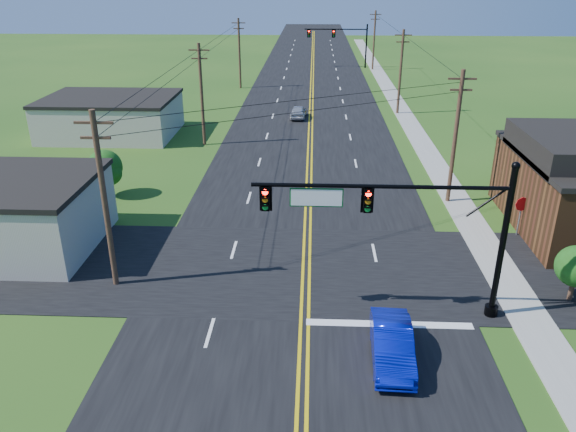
{
  "coord_description": "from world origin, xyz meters",
  "views": [
    {
      "loc": [
        0.38,
        -14.41,
        14.71
      ],
      "look_at": [
        -0.71,
        10.0,
        3.97
      ],
      "focal_mm": 35.0,
      "sensor_mm": 36.0,
      "label": 1
    }
  ],
  "objects_px": {
    "signal_mast_far": "(339,39)",
    "blue_car": "(392,345)",
    "stop_sign": "(521,208)",
    "signal_mast_main": "(402,220)"
  },
  "relations": [
    {
      "from": "signal_mast_far",
      "to": "blue_car",
      "type": "bearing_deg",
      "value": -90.51
    },
    {
      "from": "signal_mast_main",
      "to": "blue_car",
      "type": "xyz_separation_m",
      "value": [
        -0.57,
        -3.51,
        -4.0
      ]
    },
    {
      "from": "signal_mast_far",
      "to": "stop_sign",
      "type": "height_order",
      "value": "signal_mast_far"
    },
    {
      "from": "signal_mast_far",
      "to": "stop_sign",
      "type": "xyz_separation_m",
      "value": [
        8.38,
        -63.27,
        -2.75
      ]
    },
    {
      "from": "signal_mast_main",
      "to": "blue_car",
      "type": "relative_size",
      "value": 2.49
    },
    {
      "from": "signal_mast_main",
      "to": "stop_sign",
      "type": "distance_m",
      "value": 12.53
    },
    {
      "from": "blue_car",
      "to": "stop_sign",
      "type": "distance_m",
      "value": 15.26
    },
    {
      "from": "signal_mast_far",
      "to": "stop_sign",
      "type": "bearing_deg",
      "value": -82.46
    },
    {
      "from": "stop_sign",
      "to": "blue_car",
      "type": "bearing_deg",
      "value": -141.0
    },
    {
      "from": "stop_sign",
      "to": "signal_mast_main",
      "type": "bearing_deg",
      "value": -148.68
    }
  ]
}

